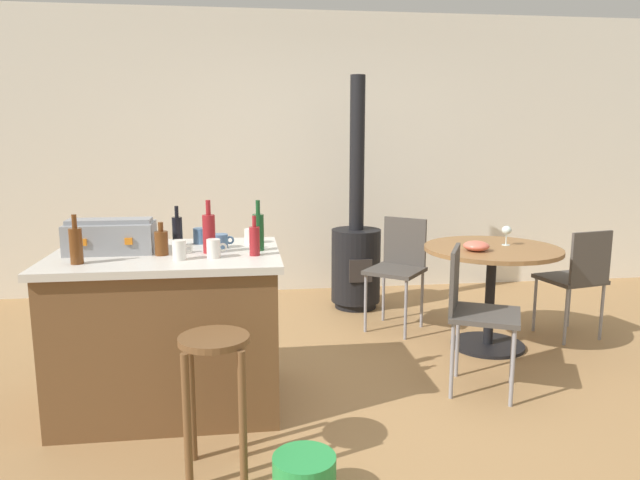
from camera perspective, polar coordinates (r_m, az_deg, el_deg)
The scene contains 24 objects.
ground_plane at distance 3.71m, azimuth 5.86°, elevation -14.56°, with size 8.80×8.80×0.00m, color #A37A4C.
back_wall at distance 5.88m, azimuth 0.32°, elevation 8.25°, with size 8.00×0.10×2.70m, color silver.
kitchen_island at distance 3.52m, azimuth -14.34°, elevation -8.36°, with size 1.26×0.88×0.90m.
wooden_stool at distance 2.78m, azimuth -10.11°, elevation -12.74°, with size 0.32×0.32×0.66m.
dining_table at distance 4.45m, azimuth 16.22°, elevation -2.91°, with size 0.97×0.97×0.75m.
folding_chair_near at distance 4.76m, azimuth 7.59°, elevation -2.28°, with size 0.56×0.56×0.88m.
folding_chair_far at distance 3.69m, azimuth 14.63°, elevation -6.25°, with size 0.53×0.53×0.88m.
folding_chair_left at distance 4.87m, azimuth 23.60°, elevation -3.11°, with size 0.48×0.48×0.85m.
wood_stove at distance 5.29m, azimuth 3.50°, elevation -1.17°, with size 0.44×0.45×2.05m.
toolbox at distance 3.49m, azimuth -19.59°, elevation 0.31°, with size 0.47×0.24×0.19m.
bottle_0 at distance 3.59m, azimuth -13.63°, elevation 0.91°, with size 0.06×0.06×0.24m.
bottle_1 at distance 3.34m, azimuth -15.08°, elevation -0.23°, with size 0.07×0.07×0.18m.
bottle_2 at distance 3.33m, azimuth -10.68°, elevation 0.71°, with size 0.07×0.07×0.30m.
bottle_3 at distance 3.23m, azimuth -6.35°, elevation -0.02°, with size 0.06×0.06×0.22m.
bottle_4 at distance 3.37m, azimuth -5.98°, elevation 0.87°, with size 0.06×0.06×0.29m.
bottle_5 at distance 3.25m, azimuth -22.52°, elevation -0.44°, with size 0.07×0.07×0.26m.
cup_0 at distance 3.19m, azimuth -13.41°, elevation -0.94°, with size 0.11×0.07×0.11m.
cup_1 at distance 3.48m, azimuth -9.58°, elevation -0.10°, with size 0.13×0.09×0.08m.
cup_2 at distance 3.21m, azimuth -10.21°, elevation -0.81°, with size 0.11×0.07×0.10m.
cup_3 at distance 3.60m, azimuth -6.62°, elevation 0.40°, with size 0.12×0.08×0.09m.
cup_4 at distance 3.64m, azimuth -11.44°, elevation 0.41°, with size 0.12×0.09×0.09m.
wine_glass at distance 4.50m, azimuth 17.59°, elevation 0.85°, with size 0.07×0.07×0.14m.
serving_bowl at distance 4.24m, azimuth 14.88°, elevation -0.55°, with size 0.18×0.18×0.07m, color #DB6651.
plastic_bucket at distance 2.72m, azimuth -1.52°, elevation -22.08°, with size 0.27×0.27×0.21m, color green.
Camera 1 is at (-0.80, -3.28, 1.56)m, focal length 33.11 mm.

